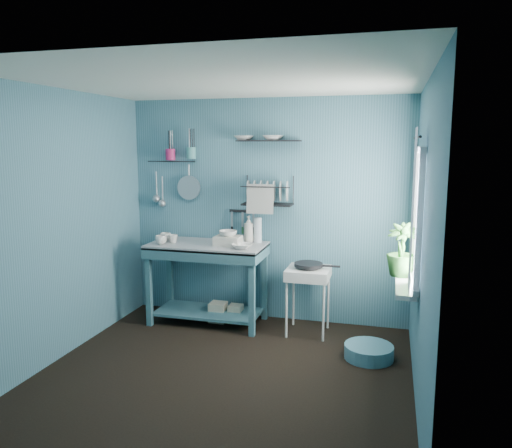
% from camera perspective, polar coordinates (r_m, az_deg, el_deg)
% --- Properties ---
extents(floor, '(3.20, 3.20, 0.00)m').
position_cam_1_polar(floor, '(4.61, -3.52, -16.55)').
color(floor, black).
rests_on(floor, ground).
extents(ceiling, '(3.20, 3.20, 0.00)m').
position_cam_1_polar(ceiling, '(4.19, -3.87, 16.02)').
color(ceiling, silver).
rests_on(ceiling, ground).
extents(wall_back, '(3.20, 0.00, 3.20)m').
position_cam_1_polar(wall_back, '(5.65, 1.25, 1.54)').
color(wall_back, '#3C6A7B').
rests_on(wall_back, ground).
extents(wall_front, '(3.20, 0.00, 3.20)m').
position_cam_1_polar(wall_front, '(2.88, -13.46, -6.18)').
color(wall_front, '#3C6A7B').
rests_on(wall_front, ground).
extents(wall_left, '(0.00, 3.00, 3.00)m').
position_cam_1_polar(wall_left, '(4.97, -21.42, -0.14)').
color(wall_left, '#3C6A7B').
rests_on(wall_left, ground).
extents(wall_right, '(0.00, 3.00, 3.00)m').
position_cam_1_polar(wall_right, '(4.01, 18.52, -2.09)').
color(wall_right, '#3C6A7B').
rests_on(wall_right, ground).
extents(work_counter, '(1.35, 0.80, 0.91)m').
position_cam_1_polar(work_counter, '(5.65, -5.53, -6.76)').
color(work_counter, '#325E69').
rests_on(work_counter, floor).
extents(mug_left, '(0.12, 0.12, 0.10)m').
position_cam_1_polar(mug_left, '(5.58, -10.81, -1.79)').
color(mug_left, silver).
rests_on(mug_left, work_counter).
extents(mug_mid, '(0.14, 0.14, 0.09)m').
position_cam_1_polar(mug_mid, '(5.63, -9.45, -1.68)').
color(mug_mid, silver).
rests_on(mug_mid, work_counter).
extents(mug_right, '(0.17, 0.17, 0.10)m').
position_cam_1_polar(mug_right, '(5.73, -10.29, -1.49)').
color(mug_right, silver).
rests_on(mug_right, work_counter).
extents(wash_tub, '(0.28, 0.22, 0.10)m').
position_cam_1_polar(wash_tub, '(5.43, -3.22, -1.92)').
color(wash_tub, beige).
rests_on(wash_tub, work_counter).
extents(tub_bowl, '(0.20, 0.19, 0.06)m').
position_cam_1_polar(tub_bowl, '(5.42, -3.22, -1.08)').
color(tub_bowl, silver).
rests_on(tub_bowl, wash_tub).
extents(soap_bottle, '(0.11, 0.12, 0.30)m').
position_cam_1_polar(soap_bottle, '(5.57, -0.85, -0.59)').
color(soap_bottle, beige).
rests_on(soap_bottle, work_counter).
extents(water_bottle, '(0.09, 0.09, 0.28)m').
position_cam_1_polar(water_bottle, '(5.57, 0.20, -0.69)').
color(water_bottle, silver).
rests_on(water_bottle, work_counter).
extents(counter_bowl, '(0.22, 0.22, 0.05)m').
position_cam_1_polar(counter_bowl, '(5.26, -1.59, -2.55)').
color(counter_bowl, silver).
rests_on(counter_bowl, work_counter).
extents(hotplate_stand, '(0.50, 0.50, 0.71)m').
position_cam_1_polar(hotplate_stand, '(5.37, 5.95, -8.71)').
color(hotplate_stand, silver).
rests_on(hotplate_stand, floor).
extents(frying_pan, '(0.30, 0.30, 0.03)m').
position_cam_1_polar(frying_pan, '(5.27, 6.02, -4.64)').
color(frying_pan, black).
rests_on(frying_pan, hotplate_stand).
extents(knife_strip, '(0.32, 0.03, 0.03)m').
position_cam_1_polar(knife_strip, '(5.69, -1.52, 1.48)').
color(knife_strip, black).
rests_on(knife_strip, wall_back).
extents(dish_rack, '(0.56, 0.27, 0.32)m').
position_cam_1_polar(dish_rack, '(5.48, 1.33, 3.83)').
color(dish_rack, black).
rests_on(dish_rack, wall_back).
extents(upper_shelf, '(0.70, 0.19, 0.01)m').
position_cam_1_polar(upper_shelf, '(5.49, 1.45, 9.48)').
color(upper_shelf, black).
rests_on(upper_shelf, wall_back).
extents(shelf_bowl_left, '(0.23, 0.23, 0.05)m').
position_cam_1_polar(shelf_bowl_left, '(5.56, -1.39, 9.77)').
color(shelf_bowl_left, silver).
rests_on(shelf_bowl_left, upper_shelf).
extents(shelf_bowl_right, '(0.24, 0.24, 0.05)m').
position_cam_1_polar(shelf_bowl_right, '(5.48, 1.97, 9.80)').
color(shelf_bowl_right, silver).
rests_on(shelf_bowl_right, upper_shelf).
extents(utensil_cup_magenta, '(0.11, 0.11, 0.13)m').
position_cam_1_polar(utensil_cup_magenta, '(5.90, -9.75, 7.84)').
color(utensil_cup_magenta, '#B3215A').
rests_on(utensil_cup_magenta, wall_back).
extents(utensil_cup_teal, '(0.11, 0.11, 0.13)m').
position_cam_1_polar(utensil_cup_teal, '(5.79, -7.40, 8.05)').
color(utensil_cup_teal, teal).
rests_on(utensil_cup_teal, wall_back).
extents(colander, '(0.28, 0.03, 0.28)m').
position_cam_1_polar(colander, '(5.86, -7.68, 4.14)').
color(colander, '#ADB0B6').
rests_on(colander, wall_back).
extents(ladle_outer, '(0.01, 0.01, 0.30)m').
position_cam_1_polar(ladle_outer, '(6.04, -11.31, 4.47)').
color(ladle_outer, '#ADB0B6').
rests_on(ladle_outer, wall_back).
extents(ladle_inner, '(0.01, 0.01, 0.30)m').
position_cam_1_polar(ladle_inner, '(6.01, -10.64, 3.95)').
color(ladle_inner, '#ADB0B6').
rests_on(ladle_inner, wall_back).
extents(hook_rail, '(0.60, 0.01, 0.01)m').
position_cam_1_polar(hook_rail, '(5.95, -9.66, 7.06)').
color(hook_rail, black).
rests_on(hook_rail, wall_back).
extents(window_glass, '(0.00, 1.10, 1.10)m').
position_cam_1_polar(window_glass, '(4.43, 18.11, 0.93)').
color(window_glass, white).
rests_on(window_glass, wall_right).
extents(windowsill, '(0.16, 0.95, 0.04)m').
position_cam_1_polar(windowsill, '(4.54, 16.66, -6.41)').
color(windowsill, silver).
rests_on(windowsill, wall_right).
extents(curtain, '(0.00, 1.35, 1.35)m').
position_cam_1_polar(curtain, '(4.12, 17.44, 1.08)').
color(curtain, silver).
rests_on(curtain, wall_right).
extents(curtain_rod, '(0.02, 1.05, 0.02)m').
position_cam_1_polar(curtain_rod, '(4.38, 17.94, 9.39)').
color(curtain_rod, black).
rests_on(curtain_rod, wall_right).
extents(potted_plant, '(0.28, 0.28, 0.47)m').
position_cam_1_polar(potted_plant, '(4.62, 16.29, -2.86)').
color(potted_plant, '#2D692A').
rests_on(potted_plant, windowsill).
extents(storage_tin_large, '(0.18, 0.18, 0.22)m').
position_cam_1_polar(storage_tin_large, '(5.76, -4.35, -9.99)').
color(storage_tin_large, tan).
rests_on(storage_tin_large, floor).
extents(storage_tin_small, '(0.15, 0.15, 0.20)m').
position_cam_1_polar(storage_tin_small, '(5.73, -2.34, -10.18)').
color(storage_tin_small, tan).
rests_on(storage_tin_small, floor).
extents(floor_basin, '(0.46, 0.46, 0.13)m').
position_cam_1_polar(floor_basin, '(4.95, 12.77, -14.06)').
color(floor_basin, teal).
rests_on(floor_basin, floor).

